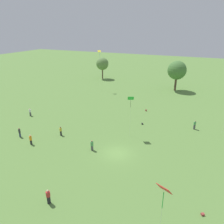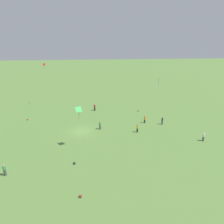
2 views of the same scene
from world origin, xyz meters
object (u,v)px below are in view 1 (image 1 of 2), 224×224
object	(u,v)px
person_3	(92,145)
person_6	(30,112)
person_1	(31,140)
kite_1	(163,201)
kite_2	(131,99)
person_4	(20,132)
person_0	(61,131)
person_2	(195,125)
picnic_bag_1	(142,124)
person_5	(48,197)
picnic_bag_2	(146,110)
kite_9	(99,53)
picnic_bag_0	(203,214)

from	to	relation	value
person_3	person_6	xyz separation A→B (m)	(-18.92, 6.76, -0.01)
person_1	kite_1	distance (m)	29.55
kite_1	kite_2	size ratio (longest dim) A/B	1.55
person_1	person_4	size ratio (longest dim) A/B	1.00
person_1	person_6	xyz separation A→B (m)	(-8.94, 9.28, -0.03)
person_0	person_2	distance (m)	24.61
person_4	picnic_bag_1	size ratio (longest dim) A/B	4.33
person_2	person_4	distance (m)	31.65
person_5	kite_1	world-z (taller)	kite_1
person_4	kite_1	size ratio (longest dim) A/B	0.15
picnic_bag_2	person_1	bearing A→B (deg)	-120.27
person_6	picnic_bag_2	size ratio (longest dim) A/B	4.56
person_4	kite_9	distance (m)	33.92
kite_1	picnic_bag_1	bearing A→B (deg)	-5.54
person_0	person_5	xyz separation A→B (m)	(8.46, -13.60, 0.04)
person_0	person_4	size ratio (longest dim) A/B	0.98
picnic_bag_0	person_6	bearing A→B (deg)	159.64
person_5	picnic_bag_0	bearing A→B (deg)	-5.98
kite_1	picnic_bag_2	world-z (taller)	kite_1
person_1	kite_2	distance (m)	17.63
person_3	picnic_bag_0	world-z (taller)	person_3
kite_1	person_1	bearing A→B (deg)	35.03
picnic_bag_0	picnic_bag_2	size ratio (longest dim) A/B	1.11
person_3	person_6	world-z (taller)	person_3
picnic_bag_1	person_4	bearing A→B (deg)	-142.42
person_3	kite_9	size ratio (longest dim) A/B	0.15
person_0	person_6	xyz separation A→B (m)	(-11.48, 4.69, -0.01)
person_4	picnic_bag_2	distance (m)	26.87
person_1	person_6	distance (m)	12.89
person_0	person_2	bearing A→B (deg)	29.85
person_1	person_0	bearing A→B (deg)	25.86
person_4	picnic_bag_2	bearing A→B (deg)	2.20
person_2	person_4	xyz separation A→B (m)	(-27.44, -15.77, 0.01)
picnic_bag_0	picnic_bag_2	bearing A→B (deg)	117.26
person_1	kite_2	size ratio (longest dim) A/B	0.24
person_4	picnic_bag_0	bearing A→B (deg)	-59.10
person_0	kite_2	distance (m)	13.50
person_4	person_6	bearing A→B (deg)	73.69
kite_2	kite_1	bearing A→B (deg)	134.09
person_3	kite_2	distance (m)	9.83
person_2	person_3	bearing A→B (deg)	-36.58
kite_1	picnic_bag_2	bearing A→B (deg)	-6.98
kite_1	picnic_bag_0	size ratio (longest dim) A/B	27.64
person_2	person_5	world-z (taller)	person_5
person_5	kite_1	distance (m)	16.92
person_3	kite_2	bearing A→B (deg)	67.45
person_5	kite_9	distance (m)	46.41
person_1	person_2	size ratio (longest dim) A/B	0.99
person_6	picnic_bag_1	bearing A→B (deg)	-132.46
person_3	person_1	bearing A→B (deg)	-160.46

